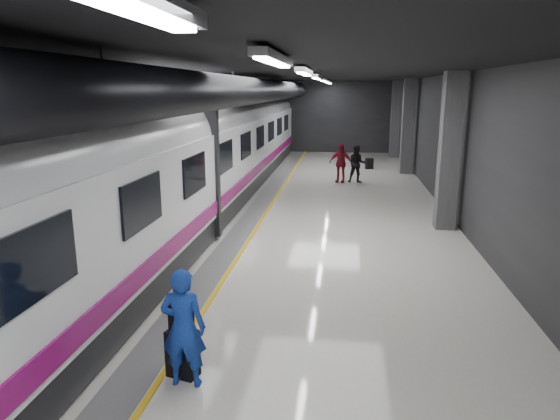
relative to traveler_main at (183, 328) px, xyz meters
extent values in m
plane|color=silver|center=(0.55, 6.79, -0.85)|extent=(40.00, 40.00, 0.00)
cube|color=black|center=(0.55, 6.79, 3.65)|extent=(10.00, 40.00, 0.02)
cube|color=#28282B|center=(0.55, 26.79, 1.40)|extent=(10.00, 0.02, 4.50)
cube|color=#28282B|center=(-4.45, 6.79, 1.40)|extent=(0.02, 40.00, 4.50)
cube|color=#28282B|center=(5.55, 6.79, 1.40)|extent=(0.02, 40.00, 4.50)
cube|color=slate|center=(-0.80, 6.79, -0.84)|extent=(0.65, 39.80, 0.01)
cube|color=yellow|center=(-0.40, 6.79, -0.84)|extent=(0.10, 39.80, 0.01)
cylinder|color=black|center=(-0.75, 6.79, 3.10)|extent=(0.80, 38.00, 0.80)
cube|color=silver|center=(1.15, 0.79, 3.55)|extent=(0.22, 2.60, 0.10)
cube|color=silver|center=(1.15, 5.79, 3.55)|extent=(0.22, 2.60, 0.10)
cube|color=silver|center=(1.15, 10.79, 3.55)|extent=(0.22, 2.60, 0.10)
cube|color=silver|center=(1.15, 15.79, 3.55)|extent=(0.22, 2.60, 0.10)
cube|color=silver|center=(1.15, 20.79, 3.55)|extent=(0.22, 2.60, 0.10)
cube|color=silver|center=(1.15, 24.79, 3.55)|extent=(0.22, 2.60, 0.10)
cube|color=#515154|center=(5.10, 8.79, 1.40)|extent=(0.55, 0.55, 4.50)
cube|color=#515154|center=(5.10, 18.79, 1.40)|extent=(0.55, 0.55, 4.50)
cube|color=#515154|center=(5.10, 24.79, 1.40)|extent=(0.55, 0.55, 4.50)
cube|color=black|center=(-2.70, 6.79, -0.50)|extent=(2.80, 38.00, 0.60)
cube|color=white|center=(-2.70, 6.79, 0.90)|extent=(2.90, 38.00, 2.20)
cylinder|color=white|center=(-2.70, 6.79, 1.85)|extent=(2.80, 38.00, 2.80)
cube|color=#840C5E|center=(-1.23, 6.79, 0.10)|extent=(0.04, 38.00, 0.35)
cube|color=black|center=(-2.70, 6.79, 1.15)|extent=(3.05, 0.25, 3.80)
cube|color=black|center=(-1.23, -1.21, 1.30)|extent=(0.05, 1.60, 0.85)
cube|color=black|center=(-1.23, 1.79, 1.30)|extent=(0.05, 1.60, 0.85)
cube|color=black|center=(-1.23, 4.79, 1.30)|extent=(0.05, 1.60, 0.85)
cube|color=black|center=(-1.23, 7.79, 1.30)|extent=(0.05, 1.60, 0.85)
cube|color=black|center=(-1.23, 10.79, 1.30)|extent=(0.05, 1.60, 0.85)
cube|color=black|center=(-1.23, 13.79, 1.30)|extent=(0.05, 1.60, 0.85)
cube|color=black|center=(-1.23, 16.79, 1.30)|extent=(0.05, 1.60, 0.85)
cube|color=black|center=(-1.23, 19.79, 1.30)|extent=(0.05, 1.60, 0.85)
cube|color=black|center=(-1.23, 22.79, 1.30)|extent=(0.05, 1.60, 0.85)
imported|color=blue|center=(0.00, 0.00, 0.00)|extent=(0.63, 0.43, 1.70)
cube|color=black|center=(-0.10, 0.20, -0.50)|extent=(0.48, 0.37, 0.69)
cube|color=black|center=(-0.10, 0.21, 0.06)|extent=(0.36, 0.27, 0.44)
imported|color=black|center=(2.69, 15.93, -0.02)|extent=(0.84, 0.67, 1.66)
imported|color=maroon|center=(1.97, 15.90, 0.01)|extent=(1.08, 0.67, 1.72)
cube|color=black|center=(3.42, 19.90, -0.58)|extent=(0.44, 0.36, 0.55)
camera|label=1|loc=(2.09, -5.99, 3.15)|focal=32.00mm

